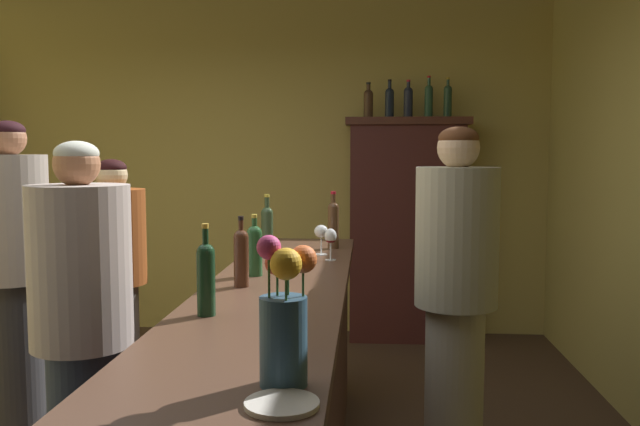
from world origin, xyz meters
name	(u,v)px	position (x,y,z in m)	size (l,w,h in m)	color
wall_back	(254,165)	(0.00, 2.92, 1.45)	(5.16, 0.12, 2.90)	tan
bar_counter	(275,403)	(0.61, -0.14, 0.51)	(0.59, 3.07, 1.01)	#4F3231
display_cabinet	(406,226)	(1.32, 2.65, 0.96)	(1.01, 0.37, 1.85)	#46201E
wine_bottle_malbec	(255,248)	(0.49, 0.10, 1.13)	(0.07, 0.07, 0.28)	#235028
wine_bottle_riesling	(241,255)	(0.48, -0.15, 1.14)	(0.06, 0.06, 0.29)	#4A2818
wine_bottle_chardonnay	(206,276)	(0.45, -0.64, 1.15)	(0.06, 0.06, 0.32)	#16371E
wine_bottle_syrah	(333,222)	(0.80, 0.98, 1.16)	(0.06, 0.06, 0.33)	#4E321E
wine_bottle_rose	(267,224)	(0.41, 1.02, 1.14)	(0.07, 0.07, 0.31)	#30452A
wine_glass_front	(321,232)	(0.75, 0.73, 1.13)	(0.08, 0.08, 0.16)	white
wine_glass_mid	(331,238)	(0.81, 0.55, 1.12)	(0.06, 0.06, 0.17)	white
flower_arrangement	(284,315)	(0.80, -1.30, 1.18)	(0.14, 0.13, 0.36)	#2E4F69
cheese_plate	(282,404)	(0.81, -1.43, 1.01)	(0.17, 0.17, 0.01)	white
display_bottle_left	(368,102)	(1.00, 2.65, 1.98)	(0.08, 0.08, 0.29)	#493120
display_bottle_midleft	(389,101)	(1.17, 2.65, 1.98)	(0.07, 0.07, 0.31)	#192230
display_bottle_center	(408,100)	(1.32, 2.65, 1.99)	(0.07, 0.07, 0.31)	#1E2333
display_bottle_midright	(429,99)	(1.49, 2.65, 1.99)	(0.07, 0.07, 0.34)	#264C34
display_bottle_right	(448,100)	(1.64, 2.65, 1.99)	(0.07, 0.07, 0.32)	#274630
patron_in_grey	(13,269)	(-0.89, 0.54, 0.94)	(0.38, 0.38, 1.73)	#29282A
patron_redhead	(82,329)	(-0.12, -0.35, 0.87)	(0.39, 0.39, 1.61)	#2B374B
patron_by_cabinet	(114,274)	(-0.55, 1.07, 0.82)	(0.39, 0.39, 1.52)	gray
bartender	(456,295)	(1.40, 0.18, 0.92)	(0.37, 0.37, 1.68)	#B5AD91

